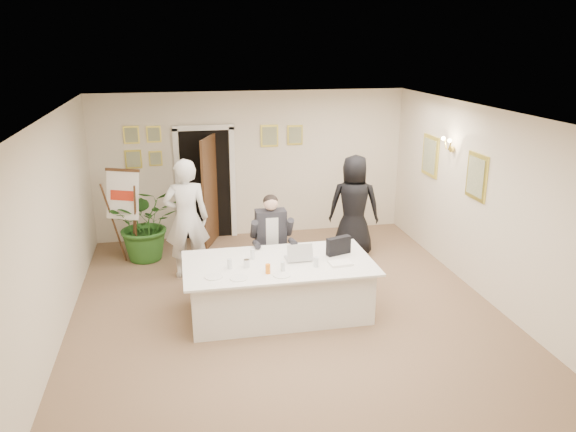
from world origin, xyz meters
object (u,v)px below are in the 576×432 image
Objects in this scene: flip_chart at (128,221)px; steel_jug at (247,263)px; conference_table at (279,287)px; potted_palm at (146,223)px; paper_stack at (341,263)px; oj_glass at (268,269)px; standing_woman at (354,206)px; laptop_bag at (339,246)px; standing_man at (186,219)px; laptop at (298,250)px; seated_man at (271,241)px.

steel_jug is (1.73, -2.45, 0.07)m from flip_chart.
conference_table is 3.13m from potted_palm.
oj_glass is at bearing -173.65° from paper_stack.
standing_woman is 2.03m from laptop_bag.
steel_jug is at bearing -54.87° from flip_chart.
conference_table is 0.94m from paper_stack.
potted_palm is at bearing 120.51° from oj_glass.
standing_man is at bearing -38.35° from flip_chart.
laptop is at bearing 149.59° from paper_stack.
paper_stack is (0.75, -1.21, 0.05)m from seated_man.
standing_woman reaches higher than seated_man.
oj_glass is (-1.10, -0.49, -0.06)m from laptop_bag.
laptop_bag reaches higher than paper_stack.
paper_stack is at bearing -120.04° from laptop_bag.
laptop is 1.02× the size of laptop_bag.
standing_man is at bearing -52.86° from potted_palm.
seated_man is 0.94m from laptop.
flip_chart is 1.27m from standing_man.
laptop_bag is (2.10, -1.46, -0.08)m from standing_man.
laptop_bag is 2.82× the size of oj_glass.
seated_man is at bearing 153.10° from standing_man.
flip_chart is at bearing 125.60° from laptop_bag.
flip_chart is 3.92m from standing_woman.
conference_table is 0.60m from laptop.
conference_table is at bearing 60.07° from oj_glass.
conference_table is at bearing -52.89° from potted_palm.
seated_man is 0.82× the size of standing_woman.
oj_glass is (-1.03, -0.11, 0.05)m from paper_stack.
standing_woman is at bearing -173.11° from standing_man.
standing_man is at bearing 137.84° from paper_stack.
flip_chart is at bearing 157.43° from seated_man.
potted_palm is (-0.68, 0.90, -0.32)m from standing_man.
paper_stack is (2.70, -2.73, 0.13)m from potted_palm.
flip_chart is 0.34m from potted_palm.
paper_stack is at bearing -45.29° from potted_palm.
conference_table is at bearing -168.28° from laptop.
flip_chart reaches higher than conference_table.
conference_table is at bearing 126.19° from standing_man.
laptop is at bearing -66.78° from seated_man.
conference_table is 0.64m from steel_jug.
conference_table is 1.98× the size of potted_palm.
standing_woman is (2.92, 0.40, -0.07)m from standing_man.
oj_glass is (1.68, -2.84, 0.18)m from potted_palm.
seated_man is 0.76× the size of standing_man.
laptop_bag is at bearing 9.35° from steel_jug.
conference_table is 7.13× the size of laptop_bag.
seated_man is 1.43m from standing_man.
oj_glass is 1.18× the size of steel_jug.
laptop is at bearing 133.58° from standing_man.
conference_table is at bearing 11.50° from steel_jug.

